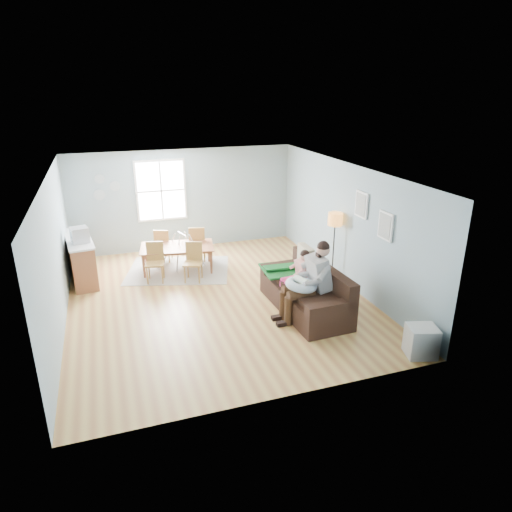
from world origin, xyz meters
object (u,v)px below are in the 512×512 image
object	(u,v)px
dining_table	(178,259)
counter	(81,258)
father	(310,279)
toddler	(300,269)
floor_lamp	(335,225)
sofa	(308,294)
chair_sw	(155,259)
storage_cube	(421,341)
chair_nw	(163,244)
baby_swing	(183,251)
chair_se	(194,259)
monitor	(79,235)
chair_ne	(197,242)

from	to	relation	value
dining_table	counter	world-z (taller)	counter
father	toddler	distance (m)	0.56
floor_lamp	dining_table	distance (m)	3.85
sofa	chair_sw	size ratio (longest dim) A/B	2.58
storage_cube	chair_nw	bearing A→B (deg)	121.11
counter	chair_sw	bearing A→B (deg)	-21.23
baby_swing	toddler	bearing A→B (deg)	-58.87
storage_cube	sofa	bearing A→B (deg)	116.89
toddler	dining_table	size ratio (longest dim) A/B	0.55
chair_se	baby_swing	bearing A→B (deg)	93.49
dining_table	counter	size ratio (longest dim) A/B	0.94
storage_cube	counter	xyz separation A→B (m)	(-5.39, 5.21, 0.25)
storage_cube	dining_table	size ratio (longest dim) A/B	0.33
father	dining_table	size ratio (longest dim) A/B	0.89
floor_lamp	monitor	size ratio (longest dim) A/B	3.74
sofa	monitor	world-z (taller)	monitor
dining_table	chair_nw	size ratio (longest dim) A/B	1.99
sofa	monitor	bearing A→B (deg)	147.24
chair_nw	monitor	size ratio (longest dim) A/B	2.05
chair_nw	baby_swing	world-z (taller)	chair_nw
chair_sw	monitor	size ratio (longest dim) A/B	2.15
floor_lamp	counter	distance (m)	5.86
toddler	dining_table	world-z (taller)	toddler
toddler	chair_ne	bearing A→B (deg)	114.81
floor_lamp	chair_se	size ratio (longest dim) A/B	1.77
dining_table	monitor	world-z (taller)	monitor
chair_ne	toddler	bearing A→B (deg)	-65.19
chair_sw	chair_se	world-z (taller)	chair_sw
father	counter	distance (m)	5.41
baby_swing	sofa	bearing A→B (deg)	-59.37
floor_lamp	chair_sw	distance (m)	4.16
floor_lamp	baby_swing	distance (m)	3.84
dining_table	monitor	xyz separation A→B (m)	(-2.13, -0.16, 0.87)
father	monitor	bearing A→B (deg)	143.32
dining_table	chair_sw	bearing A→B (deg)	-133.79
sofa	chair_sw	xyz separation A→B (m)	(-2.70, 2.45, 0.19)
storage_cube	dining_table	distance (m)	5.97
chair_ne	baby_swing	distance (m)	0.43
counter	dining_table	bearing A→B (deg)	-4.67
storage_cube	chair_nw	world-z (taller)	chair_nw
sofa	counter	world-z (taller)	counter
father	chair_ne	world-z (taller)	father
toddler	chair_sw	bearing A→B (deg)	139.42
sofa	chair_se	bearing A→B (deg)	130.15
chair_sw	chair_ne	bearing A→B (deg)	37.27
floor_lamp	storage_cube	xyz separation A→B (m)	(-0.11, -3.36, -1.06)
monitor	baby_swing	distance (m)	2.52
chair_ne	counter	bearing A→B (deg)	-174.55
floor_lamp	monitor	distance (m)	5.66
toddler	chair_nw	distance (m)	4.08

